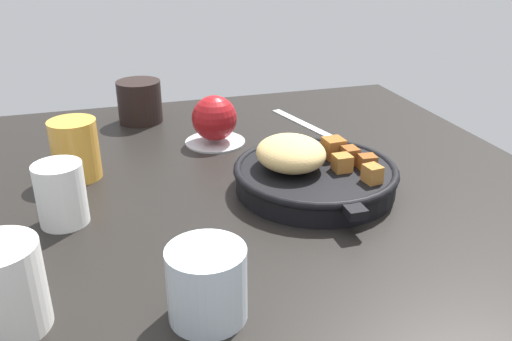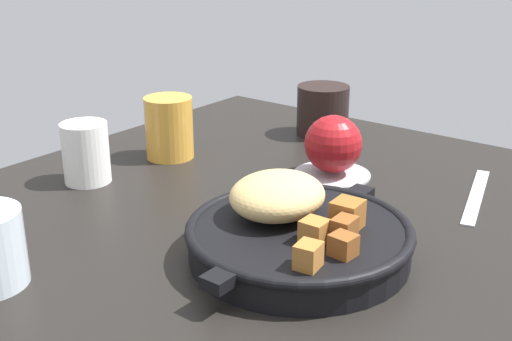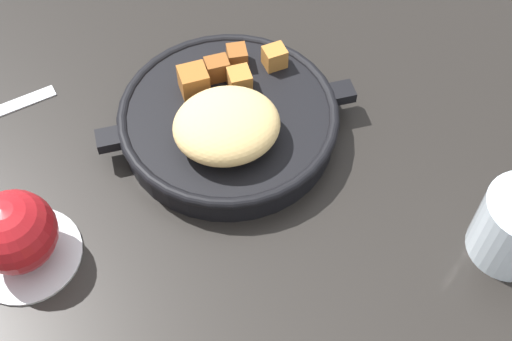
{
  "view_description": "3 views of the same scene",
  "coord_description": "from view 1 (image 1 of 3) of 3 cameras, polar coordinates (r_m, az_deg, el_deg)",
  "views": [
    {
      "loc": [
        -65.9,
        22.15,
        34.38
      ],
      "look_at": [
        -3.31,
        3.44,
        4.73
      ],
      "focal_mm": 37.65,
      "sensor_mm": 36.0,
      "label": 1
    },
    {
      "loc": [
        -52.56,
        -39.32,
        32.39
      ],
      "look_at": [
        -0.73,
        0.86,
        7.63
      ],
      "focal_mm": 46.28,
      "sensor_mm": 36.0,
      "label": 2
    },
    {
      "loc": [
        6.75,
        39.19,
        58.05
      ],
      "look_at": [
        -2.24,
        5.01,
        7.63
      ],
      "focal_mm": 47.74,
      "sensor_mm": 36.0,
      "label": 3
    }
  ],
  "objects": [
    {
      "name": "ground_plane",
      "position": [
        0.78,
        1.72,
        -2.7
      ],
      "size": [
        92.73,
        84.19,
        2.4
      ],
      "primitive_type": "cube",
      "color": "black"
    },
    {
      "name": "cast_iron_skillet",
      "position": [
        0.76,
        5.99,
        -0.16
      ],
      "size": [
        27.67,
        23.36,
        7.99
      ],
      "color": "black",
      "rests_on": "ground_plane"
    },
    {
      "name": "saucer_plate",
      "position": [
        0.94,
        -4.36,
        3.15
      ],
      "size": [
        10.49,
        10.49,
        0.6
      ],
      "primitive_type": "cylinder",
      "color": "#B7BABF",
      "rests_on": "ground_plane"
    },
    {
      "name": "red_apple",
      "position": [
        0.93,
        -4.44,
        5.57
      ],
      "size": [
        7.81,
        7.81,
        7.81
      ],
      "primitive_type": "sphere",
      "color": "maroon",
      "rests_on": "saucer_plate"
    },
    {
      "name": "butter_knife",
      "position": [
        1.04,
        4.98,
        5.06
      ],
      "size": [
        18.72,
        6.3,
        0.36
      ],
      "primitive_type": "cube",
      "rotation": [
        0.0,
        0.0,
        0.25
      ],
      "color": "silver",
      "rests_on": "ground_plane"
    },
    {
      "name": "ceramic_mug_white",
      "position": [
        0.55,
        -25.28,
        -11.24
      ],
      "size": [
        7.55,
        7.55,
        8.86
      ],
      "primitive_type": "cylinder",
      "color": "silver",
      "rests_on": "ground_plane"
    },
    {
      "name": "white_creamer_pitcher",
      "position": [
        0.71,
        -20.01,
        -2.37
      ],
      "size": [
        6.1,
        6.1,
        8.08
      ],
      "primitive_type": "cylinder",
      "color": "white",
      "rests_on": "ground_plane"
    },
    {
      "name": "water_glass_short",
      "position": [
        0.52,
        -5.23,
        -11.87
      ],
      "size": [
        7.68,
        7.68,
        7.47
      ],
      "primitive_type": "cylinder",
      "color": "silver",
      "rests_on": "ground_plane"
    },
    {
      "name": "juice_glass_amber",
      "position": [
        0.84,
        -18.65,
        2.13
      ],
      "size": [
        6.96,
        6.96,
        8.98
      ],
      "primitive_type": "cylinder",
      "color": "gold",
      "rests_on": "ground_plane"
    },
    {
      "name": "coffee_mug_dark",
      "position": [
        1.06,
        -12.25,
        7.17
      ],
      "size": [
        8.34,
        8.34,
        7.96
      ],
      "primitive_type": "cylinder",
      "color": "black",
      "rests_on": "ground_plane"
    }
  ]
}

